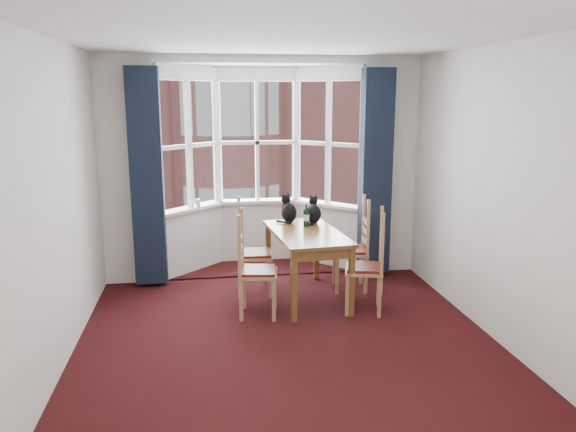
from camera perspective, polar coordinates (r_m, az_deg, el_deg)
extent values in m
plane|color=black|center=(5.37, 0.26, -13.49)|extent=(4.50, 4.50, 0.00)
plane|color=white|center=(4.85, 0.30, 17.81)|extent=(4.50, 4.50, 0.00)
plane|color=silver|center=(5.02, -22.90, 0.59)|extent=(0.00, 4.50, 4.50)
plane|color=silver|center=(5.59, 21.00, 1.85)|extent=(0.00, 4.50, 4.50)
plane|color=silver|center=(2.79, 7.53, -7.36)|extent=(4.00, 0.00, 4.00)
cube|color=silver|center=(7.14, -15.87, 4.32)|extent=(0.70, 0.12, 2.80)
cube|color=silver|center=(7.48, 10.17, 4.94)|extent=(0.70, 0.12, 2.80)
cube|color=#151E30|center=(6.94, -14.13, 3.78)|extent=(0.38, 0.22, 2.60)
cube|color=#151E30|center=(7.25, 8.88, 4.35)|extent=(0.38, 0.22, 2.60)
cube|color=brown|center=(6.40, 1.90, -1.76)|extent=(0.86, 1.43, 0.04)
cube|color=brown|center=(5.85, 0.60, -7.23)|extent=(0.07, 0.07, 0.76)
cube|color=brown|center=(7.02, -2.04, -3.87)|extent=(0.07, 0.07, 0.76)
cube|color=brown|center=(6.03, 6.46, -6.69)|extent=(0.07, 0.07, 0.76)
cube|color=brown|center=(7.17, 2.91, -3.52)|extent=(0.07, 0.07, 0.76)
cube|color=#AE7F54|center=(6.01, -3.05, -5.69)|extent=(0.46, 0.48, 0.06)
cube|color=#4C160D|center=(6.00, -3.05, -5.56)|extent=(0.41, 0.43, 0.03)
cube|color=#AE7F54|center=(6.65, -3.36, -3.90)|extent=(0.43, 0.45, 0.06)
cube|color=#4C160D|center=(6.65, -3.36, -3.77)|extent=(0.38, 0.40, 0.03)
cube|color=#AE7F54|center=(6.16, 7.72, -5.32)|extent=(0.50, 0.51, 0.06)
cube|color=#4C160D|center=(6.16, 7.73, -5.19)|extent=(0.45, 0.46, 0.03)
cube|color=#AE7F54|center=(6.83, 6.33, -3.53)|extent=(0.45, 0.47, 0.06)
cube|color=#4C160D|center=(6.82, 6.34, -3.41)|extent=(0.41, 0.43, 0.03)
ellipsoid|color=black|center=(6.84, 0.10, 0.33)|extent=(0.25, 0.29, 0.24)
sphere|color=black|center=(6.88, -0.23, 1.72)|extent=(0.15, 0.15, 0.11)
cone|color=black|center=(6.86, -0.46, 2.17)|extent=(0.05, 0.05, 0.05)
cone|color=black|center=(6.89, 0.01, 2.22)|extent=(0.05, 0.05, 0.05)
ellipsoid|color=black|center=(6.80, 2.62, 0.20)|extent=(0.21, 0.25, 0.23)
sphere|color=black|center=(6.85, 2.59, 1.56)|extent=(0.12, 0.12, 0.11)
cone|color=black|center=(6.84, 2.33, 2.02)|extent=(0.04, 0.04, 0.05)
cone|color=black|center=(6.84, 2.85, 2.02)|extent=(0.04, 0.04, 0.05)
cylinder|color=black|center=(6.63, 1.87, -0.18)|extent=(0.07, 0.07, 0.20)
sphere|color=black|center=(6.61, 1.87, 0.62)|extent=(0.06, 0.06, 0.06)
cylinder|color=black|center=(6.61, 1.87, 0.94)|extent=(0.03, 0.03, 0.09)
cylinder|color=gold|center=(6.60, 1.88, 1.27)|extent=(0.03, 0.03, 0.02)
cylinder|color=silver|center=(6.63, 1.87, -0.14)|extent=(0.07, 0.07, 0.08)
cylinder|color=white|center=(7.51, -9.12, 1.33)|extent=(0.06, 0.06, 0.11)
plane|color=#333335|center=(37.96, -7.33, -0.48)|extent=(80.00, 80.00, 0.00)
cube|color=#A65E56|center=(19.08, -6.46, 8.22)|extent=(18.00, 6.00, 14.00)
cylinder|color=#A65E56|center=(16.09, -6.02, 7.48)|extent=(3.20, 3.20, 14.00)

